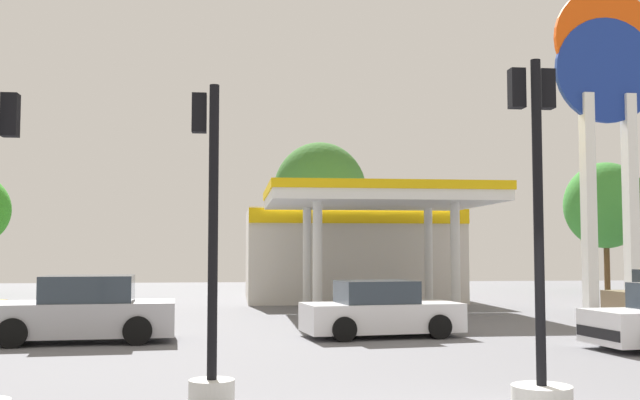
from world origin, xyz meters
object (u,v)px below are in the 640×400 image
object	(u,v)px
traffic_signal_1	(539,300)
station_pole_sign	(607,102)
tree_1	(320,193)
tree_2	(605,205)
traffic_signal_3	(210,309)
car_1	(82,312)
car_2	(381,311)

from	to	relation	value
traffic_signal_1	station_pole_sign	bearing A→B (deg)	59.70
traffic_signal_1	tree_1	distance (m)	27.73
station_pole_sign	tree_2	distance (m)	13.18
traffic_signal_3	car_1	bearing A→B (deg)	112.35
traffic_signal_1	tree_2	bearing A→B (deg)	61.19
car_1	tree_2	size ratio (longest dim) A/B	0.66
traffic_signal_1	traffic_signal_3	distance (m)	4.61
tree_1	tree_2	xyz separation A→B (m)	(15.51, 0.79, -0.49)
car_1	tree_1	bearing A→B (deg)	67.23
car_2	tree_1	world-z (taller)	tree_1
car_1	tree_2	bearing A→B (deg)	39.95
traffic_signal_3	traffic_signal_1	bearing A→B (deg)	-8.21
car_2	station_pole_sign	bearing A→B (deg)	37.37
car_2	tree_2	world-z (taller)	tree_2
traffic_signal_1	tree_1	bearing A→B (deg)	89.92
car_1	tree_2	distance (m)	30.79
tree_1	traffic_signal_1	bearing A→B (deg)	-90.08
car_2	tree_1	bearing A→B (deg)	88.33
car_2	tree_2	bearing A→B (deg)	50.30
station_pole_sign	tree_2	world-z (taller)	station_pole_sign
station_pole_sign	tree_1	distance (m)	14.73
car_2	traffic_signal_1	size ratio (longest dim) A/B	0.85
car_1	traffic_signal_3	bearing A→B (deg)	-67.65
car_1	traffic_signal_1	bearing A→B (deg)	-47.82
station_pole_sign	tree_2	bearing A→B (deg)	63.47
car_2	tree_2	distance (m)	25.45
car_1	traffic_signal_3	distance (m)	8.69
traffic_signal_1	tree_1	size ratio (longest dim) A/B	0.64
tree_2	station_pole_sign	bearing A→B (deg)	-116.53
car_1	tree_1	size ratio (longest dim) A/B	0.60
traffic_signal_3	tree_1	distance (m)	27.48
tree_2	tree_1	bearing A→B (deg)	-177.09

